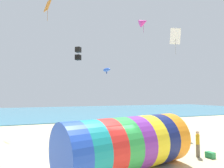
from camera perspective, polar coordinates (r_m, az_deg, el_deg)
The scene contains 9 objects.
sea at distance 48.97m, azimuth -17.97°, elevation -7.62°, with size 120.00×40.00×0.10m, color teal.
giant_inflatable_tube at distance 10.80m, azimuth 4.21°, elevation -16.69°, with size 7.64×4.38×2.77m.
kite_handler at distance 14.27m, azimuth 23.30°, elevation -15.35°, with size 0.41×0.41×1.66m.
kite_blue_parafoil at distance 18.60m, azimuth -1.54°, elevation 4.08°, with size 0.73×1.14×0.60m.
kite_black_box at distance 24.88m, azimuth -9.66°, elevation 8.57°, with size 0.83×0.83×1.69m.
kite_white_diamond at distance 23.02m, azimuth 17.63°, elevation 12.82°, with size 1.20×0.59×2.85m.
kite_magenta_delta at distance 25.95m, azimuth 8.96°, elevation 17.06°, with size 1.54×1.38×1.94m.
kite_orange_diamond at distance 26.45m, azimuth -17.90°, elevation 20.55°, with size 0.91×1.22×2.65m.
cooler_box at distance 14.55m, azimuth 26.26°, elevation -17.73°, with size 0.52×0.36×0.36m, color #268C4C.
Camera 1 is at (-3.26, -9.44, 3.89)m, focal length 32.00 mm.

